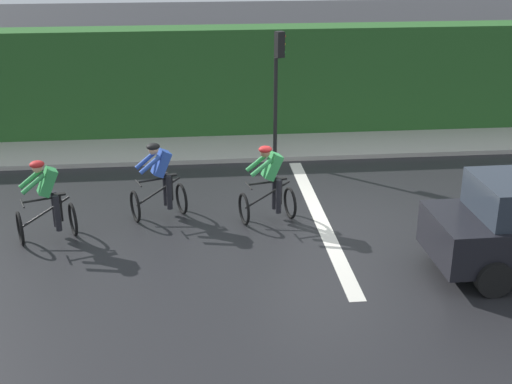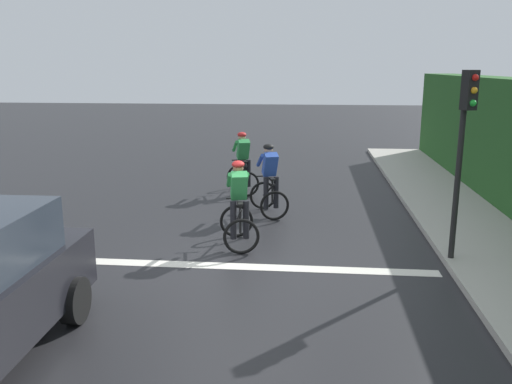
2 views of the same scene
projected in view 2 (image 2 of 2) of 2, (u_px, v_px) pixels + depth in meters
The scene contains 7 objects.
ground_plane at pixel (233, 269), 9.21m from camera, with size 80.00×80.00×0.00m, color black.
sidewalk_kerb at pixel (499, 238), 10.65m from camera, with size 2.80×22.75×0.12m, color #ADA89E.
road_marking_stop_line at pixel (234, 266), 9.33m from camera, with size 7.00×0.30×0.01m, color silver.
cyclist_lead at pixel (243, 164), 14.55m from camera, with size 1.01×1.25×1.66m.
cyclist_second at pixel (269, 182), 12.37m from camera, with size 1.00×1.24×1.66m.
cyclist_mid at pixel (239, 206), 10.21m from camera, with size 0.90×1.20×1.66m.
traffic_light_near_crossing at pixel (464, 139), 8.88m from camera, with size 0.26×0.30×3.34m.
Camera 2 is at (1.23, -8.58, 3.41)m, focal length 37.64 mm.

